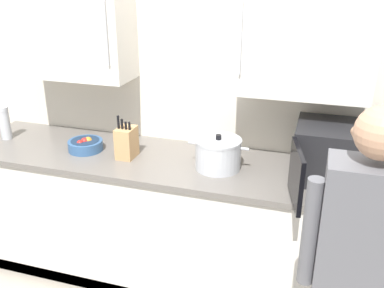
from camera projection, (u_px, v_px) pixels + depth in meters
The scene contains 8 objects.
back_wall_tiled at pixel (188, 70), 2.92m from camera, with size 3.85×0.44×2.70m.
counter_unit at pixel (173, 220), 3.00m from camera, with size 2.97×0.70×0.92m.
microwave_oven at pixel (333, 153), 2.53m from camera, with size 0.49×0.76×0.33m.
fruit_bowl at pixel (85, 144), 2.96m from camera, with size 0.23×0.23×0.09m.
stock_pot at pixel (218, 154), 2.68m from camera, with size 0.38×0.29×0.22m.
knife_block at pixel (127, 142), 2.83m from camera, with size 0.11×0.15×0.29m.
thermos_flask at pixel (5, 123), 3.13m from camera, with size 0.08×0.08×0.24m.
person_figure at pixel (358, 262), 1.74m from camera, with size 0.44×0.65×1.65m.
Camera 1 is at (0.89, -1.80, 2.10)m, focal length 40.51 mm.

